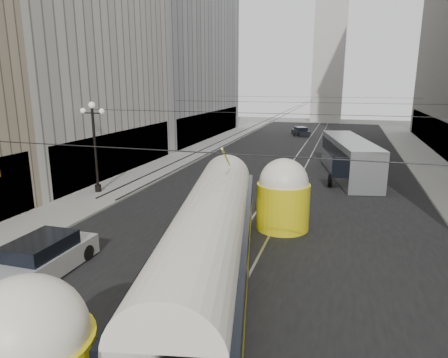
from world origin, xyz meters
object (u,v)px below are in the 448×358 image
Objects in this scene: streetcar at (211,243)px; sedan_silver at (42,258)px; pedestrian_crossing_a at (183,319)px; city_bus at (349,156)px.

sedan_silver is (-7.11, -0.87, -1.21)m from streetcar.
streetcar is 7.27m from sedan_silver.
pedestrian_crossing_a reaches higher than sedan_silver.
pedestrian_crossing_a is at bearing -100.70° from city_bus.
city_bus is at bearing -21.98° from pedestrian_crossing_a.
streetcar reaches higher than pedestrian_crossing_a.
pedestrian_crossing_a is (0.29, -3.42, -1.05)m from streetcar.
streetcar is 3.52× the size of sedan_silver.
streetcar is at bearing 7.01° from sedan_silver.
city_bus is 25.39m from pedestrian_crossing_a.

